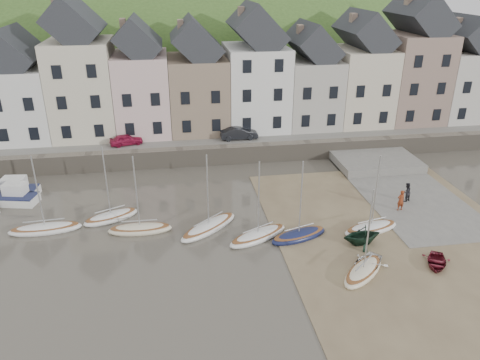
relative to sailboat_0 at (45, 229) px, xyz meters
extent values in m
plane|color=#4B453B|center=(14.88, -5.50, -0.26)|extent=(160.00, 160.00, 0.00)
cube|color=#3A5823|center=(14.88, 26.50, 0.49)|extent=(90.00, 30.00, 1.50)
cube|color=slate|center=(14.88, 15.00, 1.29)|extent=(70.00, 7.00, 0.10)
cube|color=slate|center=(14.88, 11.50, 0.64)|extent=(70.00, 1.20, 1.80)
cube|color=brown|center=(25.88, -5.50, -0.23)|extent=(18.00, 26.00, 0.06)
cube|color=slate|center=(29.88, 2.50, -0.20)|extent=(8.00, 18.00, 0.12)
ellipsoid|color=#3A5823|center=(9.88, 54.50, -18.26)|extent=(134.40, 84.00, 84.00)
cube|color=silver|center=(-5.17, 18.50, 4.99)|extent=(5.80, 8.00, 7.50)
cube|color=beige|center=(0.98, 18.50, 6.24)|extent=(6.40, 8.00, 10.00)
cube|color=gray|center=(-0.62, 18.50, 14.47)|extent=(0.60, 0.90, 1.40)
cube|color=beige|center=(7.03, 18.50, 5.49)|extent=(5.60, 8.00, 8.50)
cube|color=gray|center=(5.63, 18.50, 12.56)|extent=(0.60, 0.90, 1.40)
cube|color=#836E5A|center=(12.98, 18.50, 5.24)|extent=(6.20, 8.00, 8.00)
cube|color=gray|center=(11.43, 18.50, 12.37)|extent=(0.60, 0.90, 1.40)
cube|color=silver|center=(19.43, 18.50, 5.74)|extent=(6.60, 8.00, 9.00)
cube|color=gray|center=(17.78, 18.50, 13.57)|extent=(0.60, 0.90, 1.40)
cube|color=#AAA69C|center=(25.68, 18.50, 4.99)|extent=(5.80, 8.00, 7.50)
cube|color=gray|center=(24.23, 18.50, 11.66)|extent=(0.60, 0.90, 1.40)
cube|color=beige|center=(31.63, 18.50, 5.49)|extent=(6.00, 8.00, 8.50)
cube|color=gray|center=(30.13, 18.50, 12.76)|extent=(0.60, 0.90, 1.40)
cube|color=gray|center=(37.88, 18.50, 6.24)|extent=(6.40, 8.00, 10.00)
cube|color=gray|center=(36.28, 18.50, 14.47)|extent=(0.60, 0.90, 1.40)
cube|color=beige|center=(44.03, 18.50, 5.24)|extent=(5.80, 8.00, 8.00)
cube|color=gray|center=(42.58, 18.50, 12.16)|extent=(0.60, 0.90, 1.40)
ellipsoid|color=white|center=(0.00, 0.00, -0.06)|extent=(5.41, 1.86, 0.84)
ellipsoid|color=brown|center=(0.00, 0.00, 0.16)|extent=(4.97, 1.69, 0.20)
cylinder|color=#B2B5B7|center=(0.00, 0.00, 3.04)|extent=(0.10, 0.10, 5.60)
cylinder|color=#B2B5B7|center=(0.00, 0.00, 0.69)|extent=(2.92, 0.28, 0.08)
ellipsoid|color=white|center=(4.70, 1.11, -0.06)|extent=(4.60, 3.22, 0.84)
ellipsoid|color=brown|center=(4.70, 1.11, 0.16)|extent=(4.23, 2.94, 0.20)
cylinder|color=#B2B5B7|center=(4.70, 1.11, 3.04)|extent=(0.10, 0.10, 5.60)
cylinder|color=#B2B5B7|center=(4.70, 1.11, 0.69)|extent=(2.22, 1.09, 0.08)
ellipsoid|color=beige|center=(7.03, -1.13, -0.06)|extent=(4.81, 1.62, 0.84)
ellipsoid|color=brown|center=(7.03, -1.13, 0.16)|extent=(4.43, 1.47, 0.20)
cylinder|color=#B2B5B7|center=(7.03, -1.13, 3.04)|extent=(0.10, 0.10, 5.60)
cylinder|color=#B2B5B7|center=(7.03, -1.13, 0.69)|extent=(2.63, 0.15, 0.08)
ellipsoid|color=white|center=(15.60, -3.44, -0.06)|extent=(5.14, 3.62, 0.84)
ellipsoid|color=brown|center=(15.60, -3.44, 0.16)|extent=(4.72, 3.32, 0.20)
cylinder|color=#B2B5B7|center=(15.60, -3.44, 3.04)|extent=(0.10, 0.10, 5.60)
cylinder|color=#B2B5B7|center=(15.60, -3.44, 0.69)|extent=(2.49, 1.33, 0.08)
ellipsoid|color=white|center=(12.16, -1.62, -0.06)|extent=(5.23, 4.73, 0.84)
ellipsoid|color=brown|center=(12.16, -1.62, 0.16)|extent=(4.80, 4.33, 0.20)
cylinder|color=#B2B5B7|center=(12.16, -1.62, 3.04)|extent=(0.10, 0.10, 5.60)
cylinder|color=#B2B5B7|center=(12.16, -1.62, 0.69)|extent=(2.40, 2.03, 0.08)
ellipsoid|color=#151C44|center=(18.55, -3.87, -0.06)|extent=(4.78, 2.81, 0.84)
ellipsoid|color=brown|center=(18.55, -3.87, 0.16)|extent=(4.39, 2.57, 0.20)
cylinder|color=#B2B5B7|center=(18.55, -3.87, 3.04)|extent=(0.10, 0.10, 5.60)
cylinder|color=#B2B5B7|center=(18.55, -3.87, 0.69)|extent=(2.40, 0.84, 0.08)
ellipsoid|color=white|center=(24.21, -3.68, -0.06)|extent=(4.79, 2.52, 0.84)
ellipsoid|color=brown|center=(24.21, -3.68, 0.16)|extent=(4.40, 2.30, 0.20)
cylinder|color=#B2B5B7|center=(24.21, -3.68, 3.04)|extent=(0.10, 0.10, 5.60)
cylinder|color=#B2B5B7|center=(24.21, -3.68, 0.69)|extent=(2.46, 0.66, 0.08)
ellipsoid|color=beige|center=(21.46, -8.82, -0.06)|extent=(4.25, 4.04, 0.84)
ellipsoid|color=brown|center=(21.46, -8.82, 0.16)|extent=(3.89, 3.70, 0.20)
cylinder|color=#B2B5B7|center=(21.46, -8.82, 3.04)|extent=(0.10, 0.10, 5.60)
cylinder|color=#B2B5B7|center=(21.46, -8.82, 0.69)|extent=(1.84, 1.67, 0.08)
cube|color=white|center=(-4.22, 5.37, 0.09)|extent=(5.30, 2.78, 0.70)
cube|color=#151C44|center=(-4.22, 5.37, 0.46)|extent=(5.22, 2.81, 0.08)
cube|color=white|center=(-3.48, 5.54, 0.94)|extent=(1.99, 1.56, 1.00)
cube|color=white|center=(-4.70, 6.78, 0.09)|extent=(5.58, 2.26, 0.70)
cube|color=#151C44|center=(-4.70, 6.78, 0.46)|extent=(5.48, 2.30, 0.08)
cube|color=white|center=(-3.89, 6.86, 0.94)|extent=(2.02, 1.39, 1.00)
imported|color=silver|center=(21.86, -8.35, 0.12)|extent=(3.81, 3.78, 0.65)
imported|color=black|center=(22.73, -5.36, 0.54)|extent=(3.05, 2.71, 1.48)
imported|color=maroon|center=(26.62, -8.66, 0.07)|extent=(2.86, 3.12, 0.53)
imported|color=maroon|center=(27.79, -1.04, 0.74)|extent=(0.69, 0.50, 1.75)
imported|color=black|center=(29.02, 0.39, 0.69)|extent=(0.99, 0.89, 1.66)
imported|color=#A0173D|center=(5.19, 14.00, 1.90)|extent=(3.52, 2.08, 1.12)
imported|color=black|center=(16.87, 14.00, 1.99)|extent=(3.97, 1.45, 1.30)
camera|label=1|loc=(9.84, -31.97, 17.64)|focal=34.63mm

